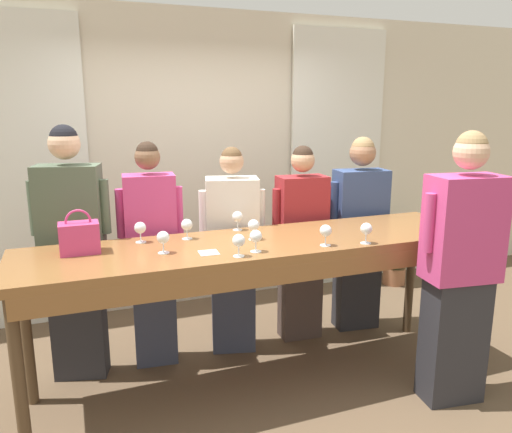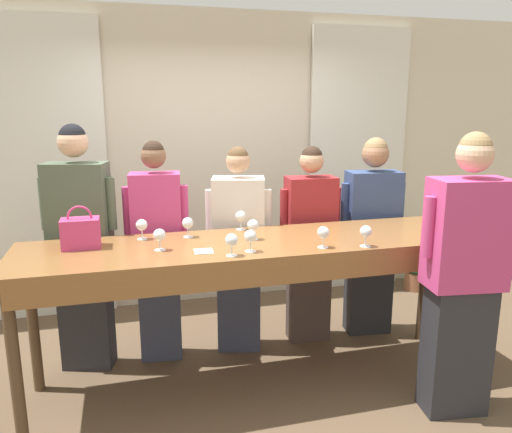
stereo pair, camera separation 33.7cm
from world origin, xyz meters
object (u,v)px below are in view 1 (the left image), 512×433
Objects in this scene: wine_glass_center_mid at (239,241)px; wine_glass_back_left at (256,237)px; wine_glass_front_right at (326,231)px; wine_glass_back_right at (140,229)px; guest_striped_shirt at (301,242)px; guest_olive_jacket at (73,252)px; wine_glass_front_mid at (237,217)px; potted_plant at (395,254)px; guest_cream_sweater at (233,251)px; handbag at (79,237)px; wine_glass_back_mid at (163,238)px; wine_glass_center_left at (187,225)px; wine_bottle at (439,209)px; wine_glass_center_right at (366,229)px; guest_pink_top at (152,253)px; host_pouring at (460,270)px; wine_glass_front_left at (254,226)px; guest_navy_coat at (359,232)px; tasting_bar at (261,255)px.

wine_glass_center_mid is 1.00× the size of wine_glass_back_left.
wine_glass_front_right is 1.21m from wine_glass_back_right.
guest_olive_jacket is at bearing -180.00° from guest_striped_shirt.
wine_glass_front_right is 0.91m from guest_striped_shirt.
potted_plant is (2.16, 1.01, -0.80)m from wine_glass_front_mid.
guest_olive_jacket is 1.11× the size of guest_cream_sweater.
guest_cream_sweater is at bearing 82.25° from wine_glass_back_left.
guest_olive_jacket is at bearing 167.92° from wine_glass_front_mid.
wine_glass_front_mid is 0.08× the size of guest_olive_jacket.
handbag is 1.80m from guest_striped_shirt.
guest_olive_jacket is (-0.52, 0.62, -0.21)m from wine_glass_back_mid.
handbag reaches higher than wine_glass_center_left.
wine_glass_center_mid is at bearing -145.48° from potted_plant.
wine_glass_center_mid is 1.27m from guest_olive_jacket.
wine_glass_back_mid is 0.09× the size of guest_striped_shirt.
guest_olive_jacket is (-0.04, 0.43, -0.21)m from handbag.
guest_olive_jacket is at bearing 166.06° from wine_bottle.
wine_glass_front_right is at bearing -28.45° from guest_olive_jacket.
wine_glass_front_mid is 0.09× the size of guest_cream_sweater.
wine_glass_front_right is 1.00× the size of wine_glass_center_right.
guest_pink_top is at bearing 87.94° from wine_glass_back_mid.
wine_glass_front_right is at bearing -40.02° from guest_pink_top.
wine_glass_center_mid is at bearing -134.40° from guest_striped_shirt.
host_pouring reaches higher than wine_glass_front_right.
guest_striped_shirt is at bearing 13.64° from wine_glass_back_right.
guest_striped_shirt is at bearing 26.54° from wine_glass_back_mid.
host_pouring is at bearing -27.49° from guest_olive_jacket.
wine_glass_front_left is at bearing -86.42° from wine_glass_front_mid.
wine_glass_back_mid is 1.92m from guest_navy_coat.
guest_navy_coat is (0.51, 0.87, -0.28)m from wine_glass_center_right.
guest_cream_sweater is 1.65m from host_pouring.
wine_bottle is 2.39× the size of wine_glass_front_mid.
wine_glass_back_mid is 1.00× the size of wine_glass_back_right.
tasting_bar is 1.28m from guest_navy_coat.
wine_glass_center_left is (-1.86, 0.29, -0.03)m from wine_bottle.
host_pouring is (0.77, -0.37, -0.23)m from wine_glass_front_right.
guest_pink_top reaches higher than tasting_bar.
guest_olive_jacket is (-2.59, 0.64, -0.24)m from wine_bottle.
wine_glass_back_mid is at bearing 168.71° from wine_glass_center_right.
guest_olive_jacket is at bearing 154.05° from wine_glass_center_right.
wine_glass_center_mid is 1.00× the size of wine_glass_back_mid.
host_pouring is (1.24, -0.40, -0.23)m from wine_glass_back_left.
wine_glass_front_right is 0.93m from wine_glass_center_left.
wine_glass_front_right is at bearing -11.63° from wine_glass_back_mid.
tasting_bar is 1.74× the size of guest_olive_jacket.
wine_glass_center_left is 2.91m from potted_plant.
guest_olive_jacket is (-1.53, 0.83, -0.21)m from wine_glass_front_right.
wine_glass_back_right is 0.08× the size of guest_olive_jacket.
wine_glass_front_right is at bearing 2.21° from wine_glass_center_mid.
guest_pink_top is (0.54, 0.00, -0.07)m from guest_olive_jacket.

